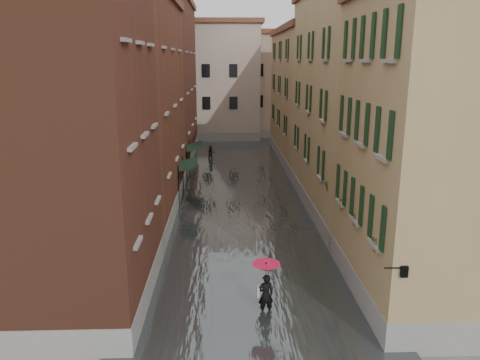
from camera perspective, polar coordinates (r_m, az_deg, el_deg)
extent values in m
plane|color=#505052|center=(21.04, 1.18, -11.51)|extent=(120.00, 120.00, 0.00)
cube|color=#474D4F|center=(33.17, -0.04, -1.45)|extent=(10.00, 60.00, 0.20)
cube|color=brown|center=(18.09, -21.15, 4.85)|extent=(6.00, 8.00, 13.00)
cube|color=brown|center=(28.65, -14.04, 8.13)|extent=(6.00, 14.00, 12.50)
cube|color=brown|center=(43.34, -10.03, 11.37)|extent=(6.00, 16.00, 14.00)
cube|color=#957E4C|center=(19.03, 23.21, 2.78)|extent=(6.00, 8.00, 11.50)
cube|color=tan|center=(29.15, 14.29, 8.71)|extent=(6.00, 14.00, 13.00)
cube|color=#957E4C|center=(43.76, 8.80, 9.81)|extent=(6.00, 16.00, 11.50)
cube|color=#BFAC98|center=(56.97, -3.99, 11.76)|extent=(12.00, 9.00, 13.00)
cube|color=tan|center=(59.38, 4.97, 11.37)|extent=(10.00, 9.00, 12.00)
cube|color=black|center=(30.84, -6.35, 1.93)|extent=(1.09, 3.14, 0.31)
cylinder|color=black|center=(29.64, -7.47, -0.92)|extent=(0.06, 0.06, 2.80)
cylinder|color=black|center=(32.67, -6.96, 0.55)|extent=(0.06, 0.06, 2.80)
cube|color=black|center=(37.12, -5.62, 4.10)|extent=(1.09, 3.36, 0.31)
cylinder|color=black|center=(35.75, -6.54, 1.78)|extent=(0.06, 0.06, 2.80)
cylinder|color=black|center=(39.02, -6.17, 2.87)|extent=(0.06, 0.06, 2.80)
cylinder|color=black|center=(15.16, 18.28, -10.15)|extent=(0.60, 0.05, 0.05)
cube|color=black|center=(15.30, 19.32, -10.41)|extent=(0.22, 0.22, 0.35)
cube|color=beige|center=(15.30, 19.32, -10.41)|extent=(0.14, 0.14, 0.24)
cube|color=brown|center=(16.63, 16.52, -7.58)|extent=(0.22, 0.85, 0.18)
imported|color=#265926|center=(16.48, 16.63, -6.22)|extent=(0.59, 0.51, 0.66)
cube|color=brown|center=(18.93, 14.11, -4.69)|extent=(0.22, 0.85, 0.18)
imported|color=#265926|center=(18.80, 14.19, -3.48)|extent=(0.59, 0.51, 0.66)
cube|color=brown|center=(20.70, 12.67, -2.93)|extent=(0.22, 0.85, 0.18)
imported|color=#265926|center=(20.58, 12.73, -1.82)|extent=(0.59, 0.51, 0.66)
cube|color=brown|center=(23.47, 10.88, -0.76)|extent=(0.22, 0.85, 0.18)
imported|color=#265926|center=(23.37, 10.93, 0.23)|extent=(0.59, 0.51, 0.66)
imported|color=black|center=(17.76, 3.15, -13.81)|extent=(0.66, 0.51, 1.62)
cube|color=beige|center=(17.72, 2.22, -13.37)|extent=(0.08, 0.30, 0.38)
cylinder|color=black|center=(17.51, 3.18, -12.26)|extent=(0.02, 0.02, 1.00)
cone|color=red|center=(17.27, 3.20, -10.57)|extent=(1.06, 1.06, 0.28)
imported|color=black|center=(43.80, -3.54, 3.30)|extent=(0.80, 0.68, 1.43)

